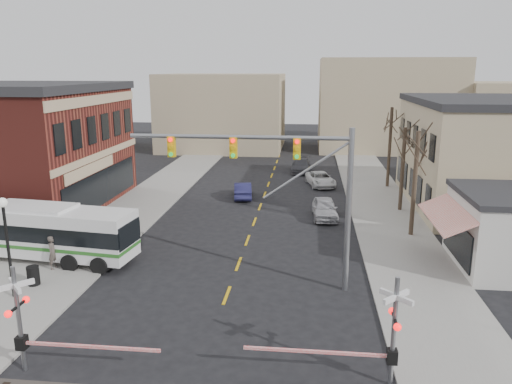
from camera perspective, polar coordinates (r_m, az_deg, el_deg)
ground at (r=22.82m, az=-4.21°, el=-13.86°), size 160.00×160.00×0.00m
sidewalk_west at (r=43.31m, az=-11.88°, el=-0.53°), size 5.00×60.00×0.12m
sidewalk_east at (r=41.61m, az=13.87°, el=-1.23°), size 5.00×60.00×0.12m
tree_east_a at (r=33.32m, az=17.66°, el=0.88°), size 0.28×0.28×6.75m
tree_east_b at (r=39.19m, az=16.40°, el=2.51°), size 0.28×0.28×6.30m
tree_east_c at (r=46.92m, az=15.02°, el=4.95°), size 0.28×0.28×7.20m
transit_bus at (r=31.01m, az=-23.95°, el=-4.02°), size 11.96×3.99×3.02m
traffic_signal_mast at (r=23.65m, az=3.71°, el=2.05°), size 10.63×0.30×8.00m
rr_crossing_west at (r=19.82m, az=-24.37°, el=-13.28°), size 5.60×1.36×4.00m
rr_crossing_east at (r=17.96m, az=14.07°, el=-15.31°), size 5.60×1.36×4.00m
street_lamp at (r=25.62m, az=-26.70°, el=-3.69°), size 0.44×0.44×4.83m
trash_bin at (r=27.53m, az=-24.11°, el=-8.71°), size 0.60×0.60×0.97m
car_a at (r=36.77m, az=7.86°, el=-1.85°), size 1.96×4.38×1.46m
car_b at (r=42.16m, az=-1.52°, el=0.23°), size 2.00×4.22×1.34m
car_c at (r=46.88m, az=7.38°, el=1.47°), size 3.11×4.96×1.28m
car_d at (r=53.05m, az=5.17°, el=3.03°), size 1.98×4.75×1.37m
pedestrian_near at (r=29.08m, az=-22.20°, el=-6.42°), size 0.50×0.71×1.83m
pedestrian_far at (r=31.40m, az=-20.86°, el=-5.05°), size 0.83×0.93×1.59m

